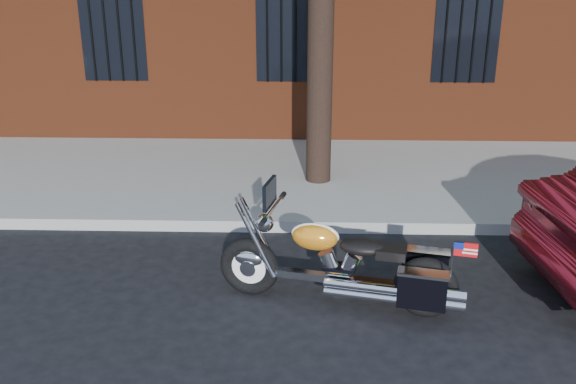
{
  "coord_description": "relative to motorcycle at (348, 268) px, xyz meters",
  "views": [
    {
      "loc": [
        0.31,
        -6.04,
        3.29
      ],
      "look_at": [
        0.12,
        0.8,
        0.73
      ],
      "focal_mm": 40.0,
      "sensor_mm": 36.0,
      "label": 1
    }
  ],
  "objects": [
    {
      "name": "ground",
      "position": [
        -0.73,
        0.47,
        -0.42
      ],
      "size": [
        120.0,
        120.0,
        0.0
      ],
      "primitive_type": "plane",
      "color": "black",
      "rests_on": "ground"
    },
    {
      "name": "curb",
      "position": [
        -0.73,
        1.85,
        -0.35
      ],
      "size": [
        40.0,
        0.16,
        0.15
      ],
      "primitive_type": "cube",
      "color": "gray",
      "rests_on": "ground"
    },
    {
      "name": "sidewalk",
      "position": [
        -0.73,
        3.73,
        -0.35
      ],
      "size": [
        40.0,
        3.6,
        0.15
      ],
      "primitive_type": "cube",
      "color": "gray",
      "rests_on": "ground"
    },
    {
      "name": "motorcycle",
      "position": [
        0.0,
        0.0,
        0.0
      ],
      "size": [
        2.37,
        1.05,
        1.25
      ],
      "rotation": [
        0.0,
        0.0,
        -0.22
      ],
      "color": "black",
      "rests_on": "ground"
    }
  ]
}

